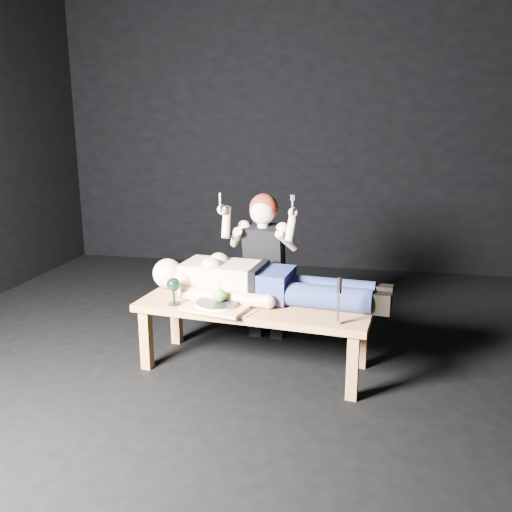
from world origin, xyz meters
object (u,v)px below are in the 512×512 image
lying_man (266,279)px  goblet (174,291)px  serving_tray (217,307)px  table (254,336)px  kneeling_woman (266,265)px  carving_knife (339,301)px

lying_man → goblet: (-0.55, -0.24, -0.04)m
lying_man → serving_tray: bearing=-129.5°
table → lying_man: size_ratio=0.99×
kneeling_woman → carving_knife: (0.57, -0.78, 0.02)m
lying_man → goblet: size_ratio=8.49×
kneeling_woman → carving_knife: bearing=-50.2°
table → goblet: size_ratio=8.39×
goblet → carving_knife: size_ratio=0.64×
serving_tray → goblet: size_ratio=2.19×
serving_tray → carving_knife: carving_knife is taller
table → goblet: goblet is taller
lying_man → kneeling_woman: size_ratio=1.33×
goblet → carving_knife: carving_knife is taller
kneeling_woman → table: bearing=-84.1°
serving_tray → goblet: goblet is taller
serving_tray → goblet: 0.30m
lying_man → serving_tray: lying_man is taller
table → carving_knife: (0.55, -0.27, 0.36)m
lying_man → carving_knife: (0.49, -0.38, 0.01)m
kneeling_woman → carving_knife: 0.97m
table → serving_tray: size_ratio=3.83×
table → lying_man: 0.38m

